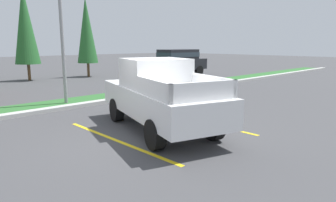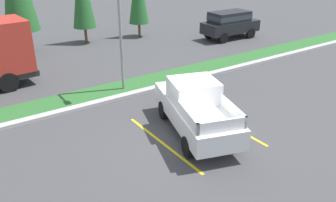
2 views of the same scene
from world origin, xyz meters
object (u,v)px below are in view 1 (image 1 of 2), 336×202
object	(u,v)px
suv_distant	(179,60)
cypress_tree_right_inner	(25,25)
cypress_tree_rightmost	(87,31)
pickup_truck_main	(159,95)
street_light	(62,10)

from	to	relation	value
suv_distant	cypress_tree_right_inner	xyz separation A→B (m)	(-9.75, 5.19, 2.55)
cypress_tree_rightmost	pickup_truck_main	bearing A→B (deg)	-112.33
pickup_truck_main	cypress_tree_right_inner	xyz separation A→B (m)	(1.81, 15.43, 2.74)
suv_distant	cypress_tree_right_inner	distance (m)	11.33
pickup_truck_main	street_light	xyz separation A→B (m)	(-0.27, 5.37, 2.82)
pickup_truck_main	suv_distant	size ratio (longest dim) A/B	1.19
suv_distant	cypress_tree_rightmost	distance (m)	7.49
street_light	cypress_tree_right_inner	bearing A→B (deg)	78.30
suv_distant	pickup_truck_main	bearing A→B (deg)	-138.47
street_light	cypress_tree_right_inner	size ratio (longest dim) A/B	1.03
cypress_tree_right_inner	cypress_tree_rightmost	xyz separation A→B (m)	(4.26, -0.64, -0.25)
cypress_tree_right_inner	cypress_tree_rightmost	world-z (taller)	cypress_tree_right_inner
street_light	cypress_tree_rightmost	distance (m)	11.35
pickup_truck_main	suv_distant	world-z (taller)	same
pickup_truck_main	street_light	distance (m)	6.07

